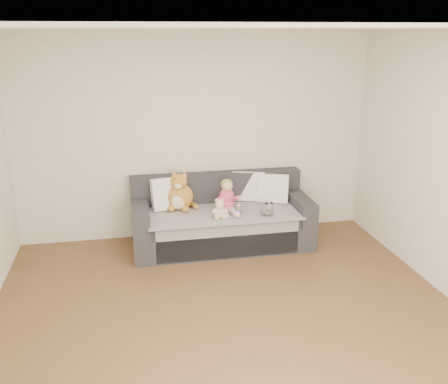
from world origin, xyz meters
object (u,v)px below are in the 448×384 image
plush_cat (180,195)px  teddy_bear (220,210)px  toddler (227,198)px  sippy_cup (239,212)px  sofa (221,221)px

plush_cat → teddy_bear: size_ratio=2.01×
plush_cat → teddy_bear: plush_cat is taller
toddler → sippy_cup: bearing=-63.0°
sofa → teddy_bear: 0.43m
plush_cat → sippy_cup: 0.78m
teddy_bear → sippy_cup: teddy_bear is taller
toddler → sippy_cup: (0.10, -0.19, -0.11)m
toddler → sippy_cup: toddler is taller
sippy_cup → teddy_bear: bearing=-171.0°
sofa → sippy_cup: (0.16, -0.30, 0.22)m
teddy_bear → sippy_cup: 0.24m
sofa → toddler: bearing=-62.0°
toddler → plush_cat: (-0.56, 0.20, 0.02)m
teddy_bear → sofa: bearing=77.8°
toddler → teddy_bear: (-0.14, -0.23, -0.07)m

